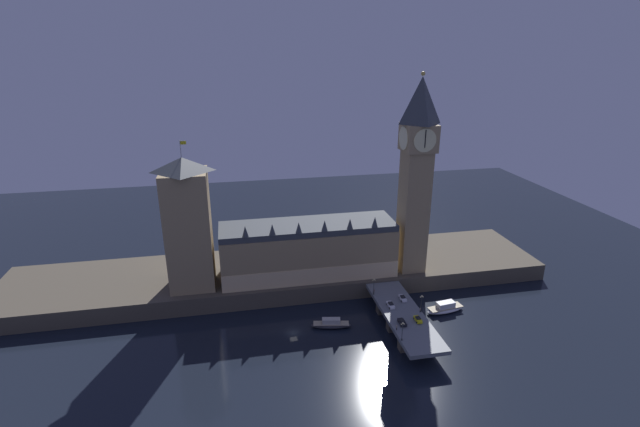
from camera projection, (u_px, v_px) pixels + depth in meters
name	position (u px, v px, depth m)	size (l,w,h in m)	color
ground_plane	(294.00, 333.00, 160.45)	(400.00, 400.00, 0.00)	black
embankment	(280.00, 273.00, 195.31)	(220.00, 42.00, 6.87)	#4C4438
parliament_hall	(308.00, 249.00, 184.82)	(68.80, 20.70, 25.58)	#9E845B
clock_tower	(416.00, 171.00, 178.26)	(12.30, 12.41, 78.41)	#9E845B
victoria_tower	(188.00, 224.00, 170.70)	(16.60, 16.60, 56.11)	#9E845B
bridge	(403.00, 318.00, 161.37)	(13.36, 46.00, 6.23)	slate
car_northbound_lead	(391.00, 305.00, 164.71)	(1.93, 4.59, 1.50)	white
car_northbound_trail	(402.00, 322.00, 154.26)	(2.03, 4.35, 1.54)	black
car_southbound_lead	(418.00, 319.00, 155.94)	(1.86, 3.98, 1.50)	yellow
car_southbound_trail	(403.00, 298.00, 169.09)	(1.88, 4.35, 1.56)	white
pedestrian_near_rail	(397.00, 327.00, 151.02)	(0.38, 0.38, 1.78)	black
pedestrian_mid_walk	(420.00, 310.00, 161.17)	(0.38, 0.38, 1.63)	black
pedestrian_far_rail	(374.00, 291.00, 173.61)	(0.38, 0.38, 1.79)	black
street_lamp_near	(402.00, 329.00, 144.61)	(1.34, 0.60, 6.54)	#2D3333
street_lamp_mid	(421.00, 301.00, 160.54)	(1.34, 0.60, 6.44)	#2D3333
street_lamp_far	(374.00, 285.00, 171.79)	(1.34, 0.60, 6.57)	#2D3333
boat_upstream	(331.00, 324.00, 163.17)	(14.63, 6.30, 3.54)	#28282D
boat_downstream	(445.00, 308.00, 172.96)	(15.63, 7.03, 4.02)	white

